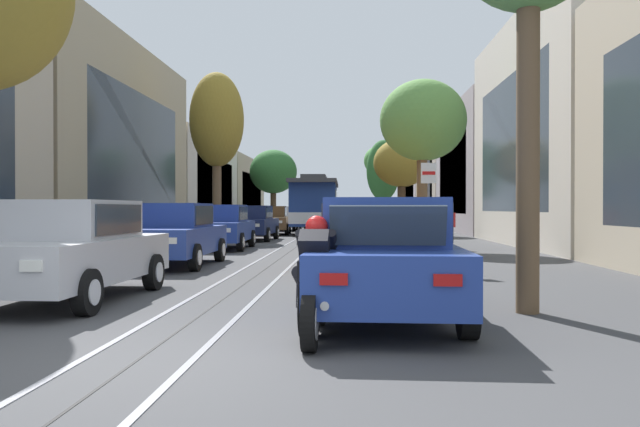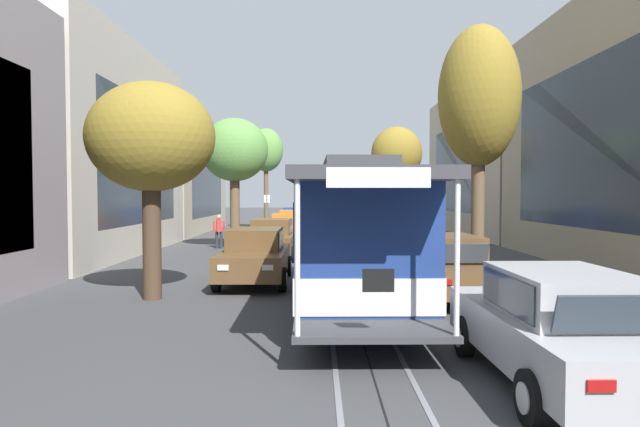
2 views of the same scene
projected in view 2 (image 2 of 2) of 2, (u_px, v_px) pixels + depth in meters
The scene contains 25 objects.
ground_plane at pixel (347, 291), 14.54m from camera, with size 174.50×174.50×0.00m, color #424244.
trolley_track_rails at pixel (363, 342), 9.56m from camera, with size 1.14×77.80×0.01m.
parked_car_silver_near_left at pixel (362, 219), 38.57m from camera, with size 2.06×4.39×1.58m.
parked_car_blue_second_left at pixel (371, 224), 32.64m from camera, with size 2.01×4.37×1.58m.
parked_car_blue_mid_left at pixel (388, 231), 26.14m from camera, with size 2.05×4.38×1.58m.
parked_car_navy_fourth_left at pixel (405, 243), 20.07m from camera, with size 2.08×4.40×1.58m.
parked_car_brown_fifth_left at pixel (444, 266), 13.59m from camera, with size 2.14×4.42×1.58m.
parked_car_silver_sixth_left at pixel (558, 327), 7.39m from camera, with size 2.05×4.38×1.58m.
parked_car_blue_near_right at pixel (294, 218), 39.89m from camera, with size 2.08×4.40×1.58m.
parked_car_orange_second_right at pixel (292, 223), 33.50m from camera, with size 2.08×4.40×1.58m.
parked_car_orange_mid_right at pixel (287, 229), 27.79m from camera, with size 2.12×4.41×1.58m.
parked_car_brown_fourth_right at pixel (272, 238), 21.99m from camera, with size 2.07×4.39×1.58m.
parked_car_brown_fifth_right at pixel (255, 256), 15.88m from camera, with size 2.01×4.36×1.58m.
street_tree_kerb_left_near at pixel (397, 154), 37.36m from camera, with size 3.47×2.94×7.17m.
street_tree_kerb_left_second at pixel (479, 99), 17.90m from camera, with size 2.63×2.85×8.09m.
street_tree_kerb_right_near at pixel (266, 151), 39.21m from camera, with size 2.45×2.16×7.27m.
street_tree_kerb_right_second at pixel (235, 152), 25.42m from camera, with size 3.11×2.71×6.10m.
street_tree_kerb_right_mid at pixel (151, 140), 13.35m from camera, with size 3.12×2.63×5.32m.
cable_car_trolley at pixel (353, 235), 12.36m from camera, with size 2.65×9.15×3.28m.
motorcycle_with_rider at pixel (306, 220), 41.20m from camera, with size 0.56×1.99×1.37m.
pedestrian_on_left_pavement at pixel (478, 229), 26.62m from camera, with size 0.55×0.28×1.54m.
pedestrian_on_right_pavement at pixel (426, 221), 34.99m from camera, with size 0.55×0.37×1.54m.
pedestrian_crossing_far at pixel (219, 229), 25.95m from camera, with size 0.55×0.40×1.60m.
fire_hydrant at pixel (390, 226), 36.45m from camera, with size 0.40×0.22×0.84m.
street_sign_post at pixel (267, 210), 33.35m from camera, with size 0.36×0.07×2.58m.
Camera 2 is at (0.79, 42.37, 2.60)m, focal length 30.77 mm.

